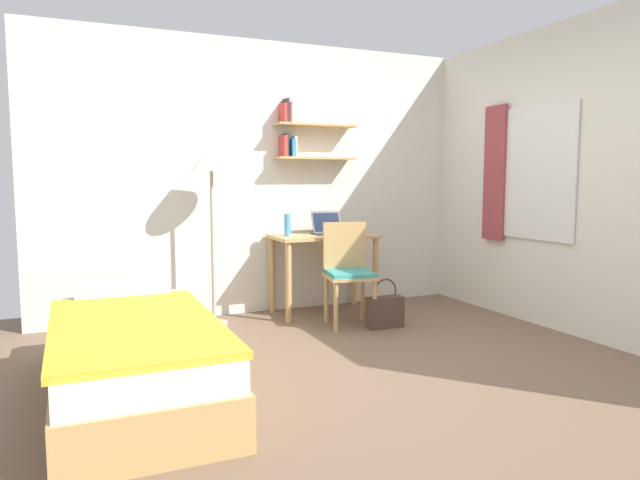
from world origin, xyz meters
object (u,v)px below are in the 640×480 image
water_bottle (288,225)px  laptop (328,228)px  standing_lamp (211,170)px  bed (134,356)px  desk_chair (348,269)px  book_stack (352,229)px  handbag (385,311)px  desk (323,250)px

water_bottle → laptop: bearing=3.2°
standing_lamp → laptop: size_ratio=5.12×
bed → desk_chair: size_ratio=2.22×
standing_lamp → water_bottle: size_ratio=7.53×
water_bottle → book_stack: (0.69, 0.02, -0.07)m
desk_chair → standing_lamp: (-1.10, 0.45, 0.88)m
water_bottle → desk_chair: bearing=-53.2°
handbag → standing_lamp: bearing=152.9°
bed → desk: 2.46m
desk → standing_lamp: (-1.08, -0.04, 0.77)m
water_bottle → desk: bearing=-2.4°
standing_lamp → laptop: 1.28m
standing_lamp → book_stack: size_ratio=6.36×
standing_lamp → water_bottle: 0.89m
bed → desk_chair: (1.93, 1.01, 0.26)m
desk → laptop: (0.07, 0.04, 0.21)m
desk → handbag: desk is taller
bed → water_bottle: size_ratio=9.58×
water_bottle → handbag: size_ratio=0.48×
bed → book_stack: (2.24, 1.55, 0.56)m
book_stack → water_bottle: bearing=-178.0°
desk_chair → book_stack: 0.69m
book_stack → handbag: bearing=-94.9°
bed → water_bottle: bearing=44.5°
laptop → standing_lamp: bearing=-176.0°
desk_chair → water_bottle: (-0.38, 0.51, 0.37)m
bed → water_bottle: water_bottle is taller
bed → desk_chair: bearing=27.7°
desk_chair → book_stack: size_ratio=3.65×
bed → book_stack: size_ratio=8.10×
water_bottle → book_stack: size_ratio=0.85×
desk → desk_chair: desk_chair is taller
standing_lamp → handbag: size_ratio=3.64×
water_bottle → handbag: water_bottle is taller
standing_lamp → water_bottle: bearing=4.5°
desk → water_bottle: 0.44m
laptop → water_bottle: (-0.43, -0.02, 0.05)m
bed → book_stack: book_stack is taller
bed → standing_lamp: standing_lamp is taller
laptop → book_stack: laptop is taller
bed → book_stack: 2.78m
desk_chair → laptop: (0.05, 0.53, 0.32)m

